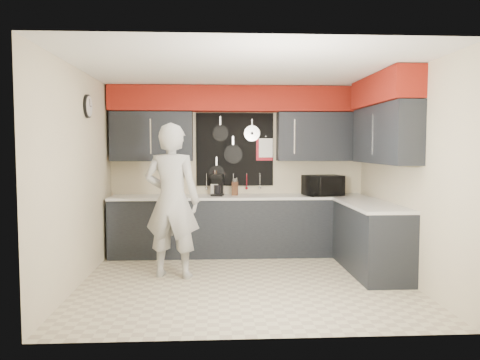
{
  "coord_description": "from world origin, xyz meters",
  "views": [
    {
      "loc": [
        -0.37,
        -5.68,
        1.66
      ],
      "look_at": [
        -0.03,
        0.5,
        1.23
      ],
      "focal_mm": 35.0,
      "sensor_mm": 36.0,
      "label": 1
    }
  ],
  "objects": [
    {
      "name": "right_wall_assembly",
      "position": [
        1.85,
        0.26,
        1.94
      ],
      "size": [
        0.36,
        3.5,
        2.6
      ],
      "color": "beige",
      "rests_on": "ground"
    },
    {
      "name": "back_wall_assembly",
      "position": [
        0.01,
        1.6,
        2.01
      ],
      "size": [
        4.0,
        0.36,
        2.6
      ],
      "color": "beige",
      "rests_on": "ground"
    },
    {
      "name": "base_cabinets",
      "position": [
        0.49,
        1.13,
        0.46
      ],
      "size": [
        3.95,
        2.2,
        0.92
      ],
      "color": "black",
      "rests_on": "ground"
    },
    {
      "name": "microwave",
      "position": [
        1.28,
        1.37,
        1.08
      ],
      "size": [
        0.63,
        0.49,
        0.31
      ],
      "primitive_type": "imported",
      "rotation": [
        0.0,
        0.0,
        0.2
      ],
      "color": "black",
      "rests_on": "base_cabinets"
    },
    {
      "name": "ground",
      "position": [
        0.0,
        0.0,
        0.0
      ],
      "size": [
        4.0,
        4.0,
        0.0
      ],
      "primitive_type": "plane",
      "color": "beige",
      "rests_on": "ground"
    },
    {
      "name": "knife_block",
      "position": [
        -0.06,
        1.49,
        1.02
      ],
      "size": [
        0.11,
        0.11,
        0.21
      ],
      "primitive_type": "cube",
      "rotation": [
        0.0,
        0.0,
        -0.15
      ],
      "color": "#3E1C13",
      "rests_on": "base_cabinets"
    },
    {
      "name": "utensil_crock",
      "position": [
        -0.37,
        1.53,
        1.01
      ],
      "size": [
        0.14,
        0.14,
        0.18
      ],
      "primitive_type": "cylinder",
      "color": "white",
      "rests_on": "base_cabinets"
    },
    {
      "name": "person",
      "position": [
        -0.91,
        0.26,
        0.98
      ],
      "size": [
        0.81,
        0.62,
        1.96
      ],
      "primitive_type": "imported",
      "rotation": [
        0.0,
        0.0,
        2.91
      ],
      "color": "#AAAAA7",
      "rests_on": "ground"
    },
    {
      "name": "left_wall_assembly",
      "position": [
        -1.99,
        0.02,
        1.33
      ],
      "size": [
        0.05,
        3.5,
        2.6
      ],
      "color": "beige",
      "rests_on": "ground"
    },
    {
      "name": "coffee_maker",
      "position": [
        -0.33,
        1.46,
        1.09
      ],
      "size": [
        0.21,
        0.24,
        0.33
      ],
      "rotation": [
        0.0,
        0.0,
        -0.17
      ],
      "color": "black",
      "rests_on": "base_cabinets"
    }
  ]
}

